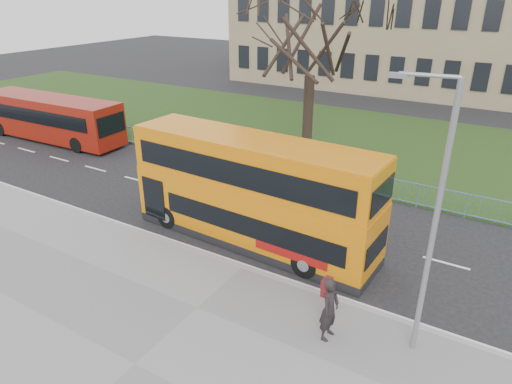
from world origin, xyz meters
TOP-DOWN VIEW (x-y plane):
  - ground at (0.00, 0.00)m, footprint 120.00×120.00m
  - pavement at (0.00, -6.75)m, footprint 80.00×10.50m
  - kerb at (0.00, -1.55)m, footprint 80.00×0.20m
  - grass_verge at (0.00, 14.30)m, footprint 80.00×15.40m
  - guard_railing at (0.00, 6.60)m, footprint 40.00×0.12m
  - bare_tree at (-3.00, 10.00)m, footprint 7.58×7.58m
  - civic_building at (-5.00, 35.00)m, footprint 30.00×15.00m
  - yellow_bus at (-0.75, 0.33)m, footprint 9.76×2.76m
  - red_bus at (-18.30, 4.74)m, footprint 10.46×2.78m
  - pedestrian at (3.86, -3.27)m, footprint 0.49×0.71m
  - street_lamp at (5.91, -2.49)m, footprint 1.53×0.34m

SIDE VIEW (x-z plane):
  - ground at x=0.00m, z-range 0.00..0.00m
  - grass_verge at x=0.00m, z-range 0.00..0.08m
  - pavement at x=0.00m, z-range 0.00..0.12m
  - kerb at x=0.00m, z-range 0.00..0.14m
  - guard_railing at x=0.00m, z-range 0.00..1.10m
  - pedestrian at x=3.86m, z-range 0.12..2.01m
  - red_bus at x=-18.30m, z-range 0.09..2.82m
  - yellow_bus at x=-0.75m, z-range 0.15..4.19m
  - street_lamp at x=5.91m, z-range 0.47..7.68m
  - bare_tree at x=-3.00m, z-range 0.08..10.91m
  - civic_building at x=-5.00m, z-range 0.00..14.00m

